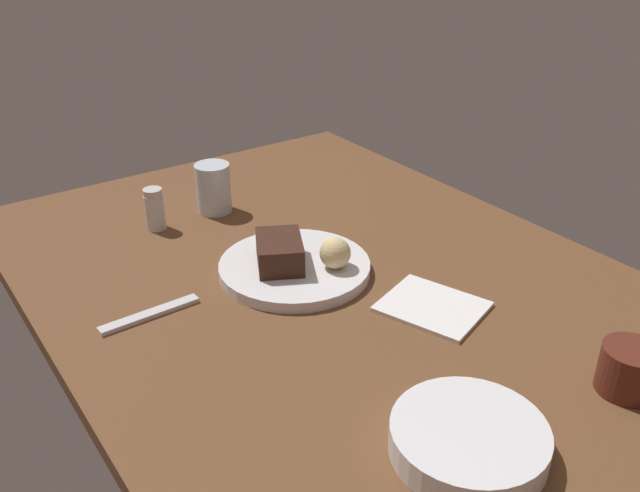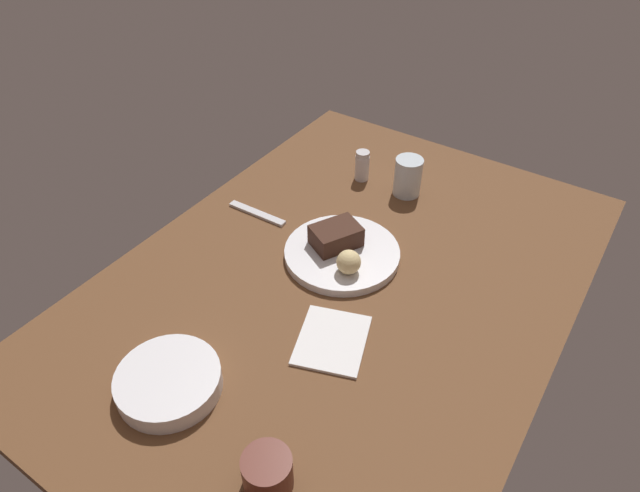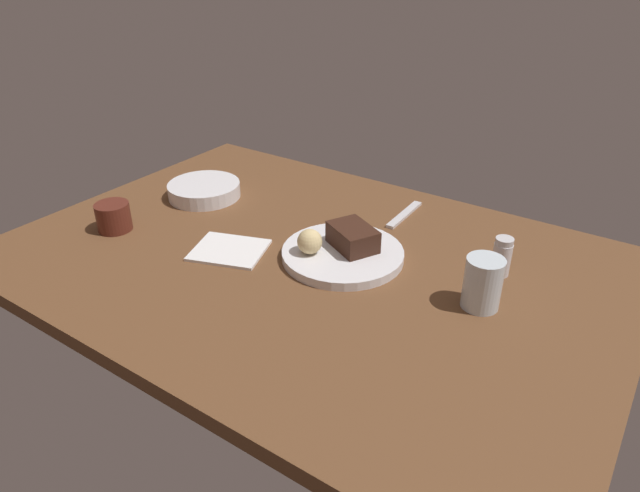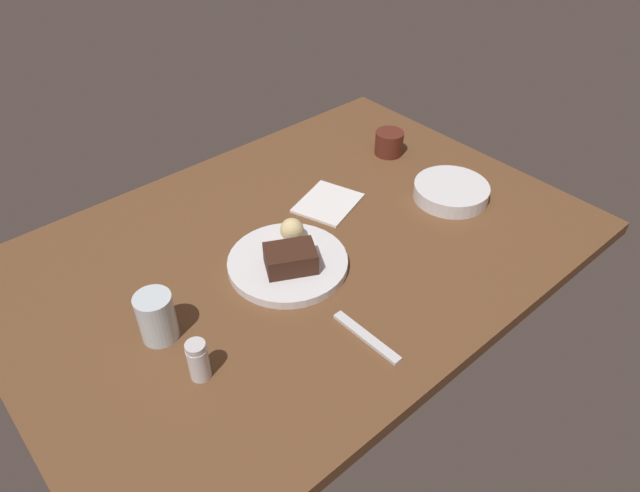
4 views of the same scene
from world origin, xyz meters
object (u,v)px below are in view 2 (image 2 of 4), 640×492
dessert_spoon (257,213)px  coffee_cup (267,472)px  bread_roll (349,262)px  water_glass (408,177)px  side_bowl (169,382)px  folded_napkin (332,340)px  dessert_plate (342,253)px  chocolate_cake_slice (336,236)px  salt_shaker (362,166)px

dessert_spoon → coffee_cup: bearing=128.8°
bread_roll → dessert_spoon: bread_roll is taller
water_glass → coffee_cup: (75.64, 16.82, -1.62)cm
side_bowl → folded_napkin: size_ratio=1.22×
water_glass → dessert_plate: bearing=-1.0°
chocolate_cake_slice → folded_napkin: 25.15cm
dessert_spoon → folded_napkin: dessert_spoon is taller
bread_roll → water_glass: water_glass is taller
chocolate_cake_slice → dessert_spoon: bearing=-91.6°
folded_napkin → bread_roll: bearing=-158.2°
dessert_plate → bread_roll: 7.37cm
chocolate_cake_slice → water_glass: water_glass is taller
dessert_plate → salt_shaker: 30.12cm
dessert_spoon → folded_napkin: (21.89, 34.64, -0.05)cm
folded_napkin → water_glass: bearing=-168.2°
folded_napkin → salt_shaker: bearing=-155.1°
chocolate_cake_slice → bread_roll: 8.73cm
chocolate_cake_slice → folded_napkin: chocolate_cake_slice is taller
water_glass → bread_roll: bearing=6.8°
dessert_spoon → side_bowl: bearing=110.2°
chocolate_cake_slice → salt_shaker: 28.37cm
side_bowl → coffee_cup: coffee_cup is taller
water_glass → folded_napkin: (48.69, 10.19, -4.37)cm
dessert_plate → folded_napkin: size_ratio=1.70×
dessert_plate → salt_shaker: salt_shaker is taller
chocolate_cake_slice → bread_roll: bread_roll is taller
salt_shaker → coffee_cup: (75.00, 28.92, -0.75)cm
water_glass → coffee_cup: water_glass is taller
chocolate_cake_slice → dessert_spoon: size_ratio=0.65×
side_bowl → folded_napkin: side_bowl is taller
water_glass → coffee_cup: bearing=12.5°
bread_roll → water_glass: bearing=-173.2°
dessert_plate → dessert_spoon: (-1.49, -23.93, -0.55)cm
salt_shaker → dessert_spoon: (26.16, -12.34, -3.44)cm
chocolate_cake_slice → water_glass: (-27.40, 2.67, 0.63)cm
dessert_plate → salt_shaker: size_ratio=3.14×
chocolate_cake_slice → folded_napkin: bearing=31.1°
coffee_cup → dessert_plate: bearing=-159.9°
chocolate_cake_slice → folded_napkin: size_ratio=0.69×
water_glass → side_bowl: size_ratio=0.54×
dessert_plate → water_glass: 28.55cm
bread_roll → salt_shaker: bearing=-153.7°
dessert_plate → coffee_cup: coffee_cup is taller
side_bowl → folded_napkin: (-23.20, 16.82, -1.44)cm
side_bowl → coffee_cup: bearing=80.9°
dessert_plate → coffee_cup: size_ratio=3.32×
chocolate_cake_slice → coffee_cup: size_ratio=1.35×
dessert_plate → chocolate_cake_slice: chocolate_cake_slice is taller
water_glass → side_bowl: water_glass is taller
dessert_spoon → folded_napkin: size_ratio=1.06×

